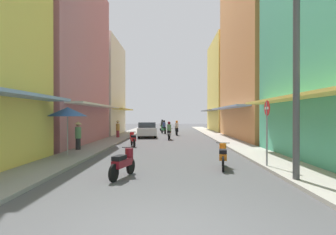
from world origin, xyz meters
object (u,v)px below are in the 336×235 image
(pedestrian_crossing, at_px, (118,128))
(pedestrian_foreground, at_px, (78,135))
(motorbike_orange, at_px, (223,155))
(utility_pole, at_px, (296,72))
(motorbike_green, at_px, (164,128))
(motorbike_black, at_px, (177,129))
(parked_car, at_px, (147,130))
(street_sign_no_entry, at_px, (267,124))
(motorbike_red, at_px, (133,139))
(motorbike_white, at_px, (162,126))
(vendor_umbrella, at_px, (68,112))
(motorbike_silver, at_px, (169,132))
(motorbike_maroon, at_px, (123,162))

(pedestrian_crossing, bearing_deg, pedestrian_foreground, -92.90)
(motorbike_orange, height_order, utility_pole, utility_pole)
(motorbike_green, relative_size, pedestrian_crossing, 1.04)
(motorbike_black, height_order, motorbike_orange, motorbike_black)
(parked_car, bearing_deg, street_sign_no_entry, -69.33)
(motorbike_red, relative_size, parked_car, 0.42)
(motorbike_green, height_order, motorbike_red, motorbike_green)
(pedestrian_foreground, bearing_deg, pedestrian_crossing, 87.10)
(motorbike_white, xyz_separation_m, motorbike_orange, (3.36, -27.18, -0.20))
(vendor_umbrella, bearing_deg, motorbike_silver, 65.30)
(motorbike_silver, bearing_deg, street_sign_no_entry, -73.65)
(pedestrian_foreground, height_order, pedestrian_crossing, pedestrian_foreground)
(motorbike_green, xyz_separation_m, motorbike_red, (-1.69, -13.54, -0.20))
(motorbike_silver, relative_size, pedestrian_foreground, 1.05)
(motorbike_orange, relative_size, vendor_umbrella, 0.72)
(motorbike_maroon, height_order, street_sign_no_entry, street_sign_no_entry)
(pedestrian_crossing, bearing_deg, vendor_umbrella, -91.02)
(pedestrian_foreground, bearing_deg, utility_pole, -39.06)
(parked_car, bearing_deg, utility_pole, -71.49)
(motorbike_maroon, relative_size, pedestrian_foreground, 1.02)
(pedestrian_crossing, xyz_separation_m, utility_pole, (8.68, -16.84, 2.43))
(utility_pole, bearing_deg, pedestrian_foreground, 140.94)
(utility_pole, bearing_deg, street_sign_no_entry, 92.44)
(motorbike_silver, bearing_deg, utility_pole, -75.65)
(motorbike_orange, bearing_deg, pedestrian_crossing, 115.50)
(motorbike_green, xyz_separation_m, parked_car, (-1.46, -5.42, 0.04))
(vendor_umbrella, xyz_separation_m, street_sign_no_entry, (8.79, -2.74, -0.54))
(utility_pole, bearing_deg, motorbike_green, 101.20)
(motorbike_silver, distance_m, street_sign_no_entry, 13.95)
(motorbike_red, distance_m, parked_car, 8.13)
(parked_car, bearing_deg, motorbike_red, -91.67)
(motorbike_maroon, xyz_separation_m, utility_pole, (5.40, -0.70, 2.87))
(pedestrian_foreground, relative_size, pedestrian_crossing, 1.04)
(pedestrian_foreground, bearing_deg, motorbike_red, 47.00)
(motorbike_silver, distance_m, pedestrian_crossing, 4.81)
(motorbike_orange, distance_m, motorbike_silver, 13.48)
(motorbike_black, height_order, motorbike_silver, same)
(parked_car, relative_size, vendor_umbrella, 1.71)
(motorbike_black, distance_m, motorbike_maroon, 20.74)
(motorbike_green, distance_m, pedestrian_foreground, 17.06)
(motorbike_white, distance_m, parked_car, 11.14)
(vendor_umbrella, bearing_deg, pedestrian_crossing, 88.98)
(motorbike_maroon, bearing_deg, motorbike_red, 96.06)
(motorbike_orange, xyz_separation_m, parked_car, (-4.40, 16.09, 0.24))
(motorbike_white, bearing_deg, motorbike_silver, -85.33)
(utility_pole, bearing_deg, vendor_umbrella, 150.22)
(motorbike_green, bearing_deg, motorbike_red, -97.12)
(motorbike_maroon, xyz_separation_m, motorbike_red, (-1.03, 9.67, 0.00))
(motorbike_white, bearing_deg, pedestrian_foreground, -100.27)
(motorbike_maroon, xyz_separation_m, pedestrian_foreground, (-3.76, 6.74, 0.47))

